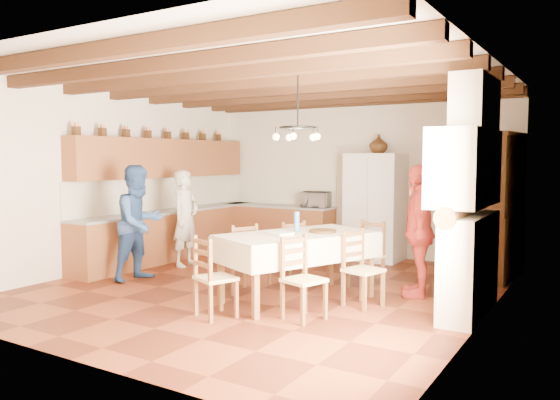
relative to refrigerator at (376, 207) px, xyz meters
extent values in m
cube|color=#4D1F10|center=(-0.55, -2.92, -0.98)|extent=(6.00, 6.50, 0.02)
cube|color=white|center=(-0.55, -2.92, 2.04)|extent=(6.00, 6.50, 0.02)
cube|color=#EDE0C6|center=(-0.55, 0.34, 0.53)|extent=(6.00, 0.02, 3.00)
cube|color=#EDE0C6|center=(-0.55, -6.18, 0.53)|extent=(6.00, 0.02, 3.00)
cube|color=#EDE0C6|center=(-3.56, -2.92, 0.53)|extent=(0.02, 6.50, 3.00)
cube|color=#EDE0C6|center=(2.46, -2.92, 0.53)|extent=(0.02, 6.50, 3.00)
cube|color=brown|center=(-3.25, -1.87, -0.54)|extent=(0.60, 4.30, 0.86)
cube|color=brown|center=(-2.10, 0.03, -0.54)|extent=(2.30, 0.60, 0.86)
cube|color=gray|center=(-3.25, -1.87, -0.09)|extent=(0.62, 4.30, 0.04)
cube|color=gray|center=(-2.10, 0.03, -0.09)|extent=(2.34, 0.62, 0.04)
cube|color=silver|center=(-3.54, -1.87, 0.23)|extent=(0.03, 4.30, 0.60)
cube|color=silver|center=(-2.10, 0.32, 0.23)|extent=(2.30, 0.03, 0.60)
cube|color=brown|center=(-3.38, -1.87, 0.88)|extent=(0.35, 4.20, 0.70)
cube|color=#312417|center=(1.00, 0.31, 0.88)|extent=(0.34, 0.03, 0.42)
cube|color=white|center=(0.00, 0.00, 0.00)|extent=(0.98, 0.81, 1.94)
cube|color=white|center=(0.19, -3.24, -0.11)|extent=(1.77, 2.27, 0.05)
cube|color=brown|center=(-0.56, -3.89, -0.55)|extent=(0.09, 0.09, 0.84)
cube|color=brown|center=(0.21, -4.23, -0.55)|extent=(0.09, 0.09, 0.84)
cube|color=brown|center=(0.18, -2.24, -0.55)|extent=(0.09, 0.09, 0.84)
cube|color=brown|center=(0.94, -2.58, -0.55)|extent=(0.09, 0.09, 0.84)
torus|color=black|center=(0.19, -3.24, 1.28)|extent=(0.47, 0.47, 0.03)
imported|color=beige|center=(-2.57, -2.26, -0.14)|extent=(0.45, 0.64, 1.65)
imported|color=#2C4C88|center=(-2.44, -3.46, -0.09)|extent=(0.73, 0.90, 1.75)
imported|color=red|center=(1.47, -2.19, -0.08)|extent=(0.73, 1.12, 1.78)
imported|color=silver|center=(-1.25, 0.03, 0.08)|extent=(0.60, 0.46, 0.30)
imported|color=#371C0D|center=(0.03, 0.00, 1.14)|extent=(0.36, 0.36, 0.34)
camera|label=1|loc=(3.67, -9.35, 0.91)|focal=35.00mm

